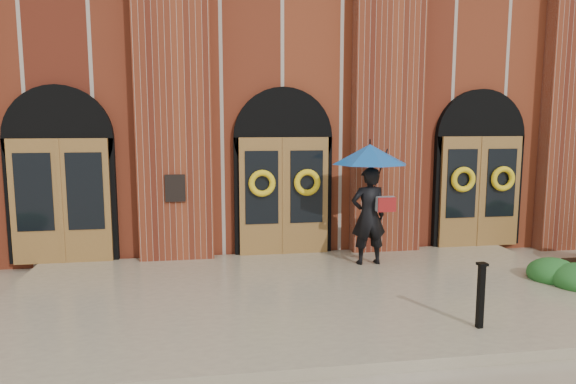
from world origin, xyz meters
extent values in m
plane|color=tan|center=(0.00, 0.00, 0.00)|extent=(90.00, 90.00, 0.00)
cube|color=tan|center=(0.00, 0.15, 0.07)|extent=(10.00, 5.30, 0.15)
cube|color=maroon|center=(0.00, 8.90, 3.50)|extent=(16.00, 12.00, 7.00)
cube|color=black|center=(-2.25, 2.47, 1.65)|extent=(0.40, 0.05, 0.55)
cube|color=maroon|center=(-2.25, 2.73, 3.50)|extent=(1.50, 0.45, 7.00)
cube|color=maroon|center=(2.25, 2.73, 3.50)|extent=(1.50, 0.45, 7.00)
cube|color=maroon|center=(6.75, 2.73, 3.50)|extent=(1.50, 0.45, 7.00)
cube|color=olive|center=(-4.50, 2.71, 1.40)|extent=(1.90, 0.10, 2.50)
cylinder|color=black|center=(-4.50, 2.85, 2.65)|extent=(2.10, 0.22, 2.10)
cube|color=olive|center=(0.00, 2.71, 1.40)|extent=(1.90, 0.10, 2.50)
cylinder|color=black|center=(0.00, 2.85, 2.65)|extent=(2.10, 0.22, 2.10)
cube|color=olive|center=(4.50, 2.71, 1.40)|extent=(1.90, 0.10, 2.50)
cylinder|color=black|center=(4.50, 2.85, 2.65)|extent=(2.10, 0.22, 2.10)
torus|color=yellow|center=(-0.48, 2.59, 1.70)|extent=(0.57, 0.13, 0.57)
torus|color=yellow|center=(0.48, 2.59, 1.70)|extent=(0.57, 0.13, 0.57)
torus|color=yellow|center=(4.02, 2.59, 1.70)|extent=(0.57, 0.13, 0.57)
torus|color=yellow|center=(4.98, 2.59, 1.70)|extent=(0.57, 0.13, 0.57)
imported|color=black|center=(1.53, 1.65, 1.12)|extent=(0.72, 0.48, 1.94)
cone|color=#1556A4|center=(1.53, 1.65, 2.35)|extent=(1.54, 1.54, 0.39)
cylinder|color=black|center=(1.58, 1.60, 1.83)|extent=(0.02, 0.02, 0.64)
cube|color=#9DA0A2|center=(1.82, 1.50, 1.38)|extent=(0.37, 0.19, 0.28)
cube|color=maroon|center=(1.82, 1.39, 1.38)|extent=(0.36, 0.04, 0.28)
cube|color=black|center=(2.05, -1.71, 0.59)|extent=(0.08, 0.08, 0.89)
cube|color=black|center=(2.05, -1.71, 1.05)|extent=(0.13, 0.13, 0.04)
camera|label=1|loc=(-1.63, -7.98, 2.97)|focal=32.00mm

